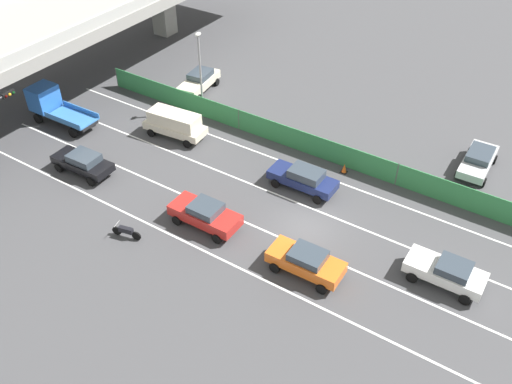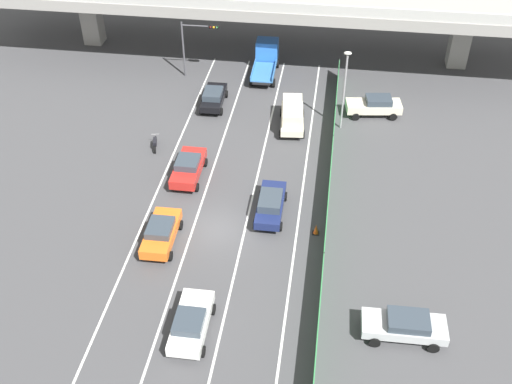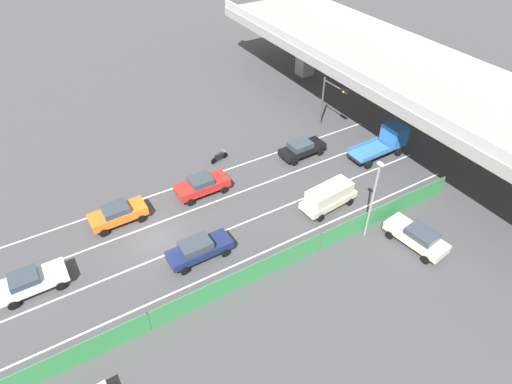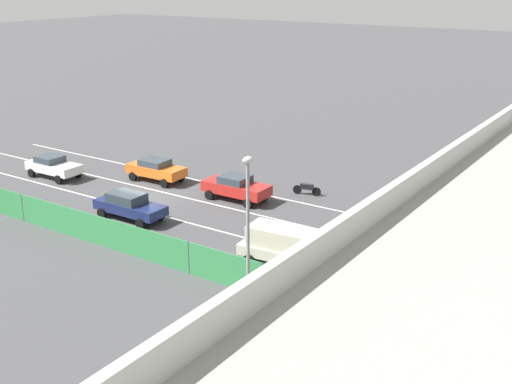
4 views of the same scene
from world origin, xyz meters
TOP-DOWN VIEW (x-y plane):
  - ground_plane at (0.00, 0.00)m, footprint 300.00×300.00m
  - lane_line_left_edge at (-5.18, 3.40)m, footprint 0.14×42.79m
  - lane_line_mid_left at (-1.73, 3.40)m, footprint 0.14×42.79m
  - lane_line_mid_right at (1.73, 3.40)m, footprint 0.14×42.79m
  - lane_line_right_edge at (5.18, 3.40)m, footprint 0.14×42.79m
  - green_fence at (7.06, 3.40)m, footprint 0.10×38.89m
  - car_sedan_white at (0.15, -8.71)m, footprint 2.06×4.34m
  - car_sedan_navy at (3.21, 2.00)m, footprint 1.95×4.70m
  - car_van_cream at (3.58, 13.38)m, footprint 2.39×4.96m
  - car_taxi_orange at (-3.39, -1.85)m, footprint 2.07×4.39m
  - car_sedan_black at (-3.49, 15.79)m, footprint 2.10×4.54m
  - car_sedan_red at (-3.27, 5.33)m, footprint 2.10×4.56m
  - flatbed_truck_blue at (0.18, 22.98)m, footprint 2.40×5.76m
  - motorcycle at (-6.78, 8.71)m, footprint 0.70×1.92m
  - parked_wagon_silver at (11.76, -7.22)m, footprint 4.65×2.12m
  - parked_sedan_cream at (10.33, 16.25)m, footprint 4.82×2.50m
  - traffic_light at (-6.04, 20.91)m, footprint 3.53×0.42m
  - street_lamp at (7.59, 13.80)m, footprint 0.60×0.36m
  - traffic_cone at (6.43, 0.49)m, footprint 0.47×0.47m

SIDE VIEW (x-z plane):
  - ground_plane at x=0.00m, z-range 0.00..0.00m
  - lane_line_left_edge at x=-5.18m, z-range 0.00..0.01m
  - lane_line_mid_left at x=-1.73m, z-range 0.00..0.01m
  - lane_line_mid_right at x=1.73m, z-range 0.00..0.01m
  - lane_line_right_edge at x=5.18m, z-range 0.00..0.01m
  - traffic_cone at x=6.43m, z-range -0.02..0.69m
  - motorcycle at x=-6.78m, z-range -0.01..0.93m
  - green_fence at x=7.06m, z-range 0.00..1.73m
  - parked_wagon_silver at x=11.76m, z-range 0.11..1.62m
  - car_sedan_black at x=-3.49m, z-range 0.09..1.66m
  - car_sedan_white at x=0.15m, z-range 0.09..1.67m
  - car_taxi_orange at x=-3.39m, z-range 0.10..1.71m
  - car_sedan_navy at x=3.21m, z-range 0.09..1.73m
  - car_sedan_red at x=-3.27m, z-range 0.09..1.75m
  - parked_sedan_cream at x=10.33m, z-range 0.09..1.77m
  - car_van_cream at x=3.58m, z-range 0.15..2.19m
  - flatbed_truck_blue at x=0.18m, z-range 0.02..2.76m
  - traffic_light at x=-6.04m, z-range 1.13..6.45m
  - street_lamp at x=7.59m, z-range 0.75..7.56m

